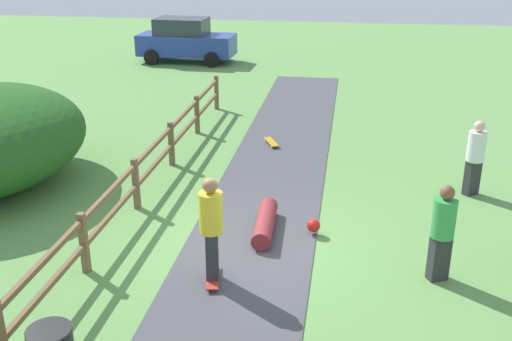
{
  "coord_description": "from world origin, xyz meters",
  "views": [
    {
      "loc": [
        1.66,
        -9.66,
        5.41
      ],
      "look_at": [
        -0.08,
        1.3,
        1.0
      ],
      "focal_mm": 42.21,
      "sensor_mm": 36.0,
      "label": 1
    }
  ],
  "objects_px": {
    "bystander_green": "(443,229)",
    "skater_fallen": "(269,223)",
    "parked_car_blue": "(185,40)",
    "skater_riding": "(211,225)",
    "skateboard_loose": "(271,142)",
    "bystander_white": "(475,155)"
  },
  "relations": [
    {
      "from": "parked_car_blue",
      "to": "skater_fallen",
      "type": "bearing_deg",
      "value": -69.42
    },
    {
      "from": "skater_riding",
      "to": "bystander_white",
      "type": "relative_size",
      "value": 1.09
    },
    {
      "from": "skater_riding",
      "to": "parked_car_blue",
      "type": "xyz_separation_m",
      "value": [
        -5.21,
        17.54,
        -0.09
      ]
    },
    {
      "from": "skater_riding",
      "to": "bystander_green",
      "type": "xyz_separation_m",
      "value": [
        3.69,
        0.67,
        -0.11
      ]
    },
    {
      "from": "skater_fallen",
      "to": "bystander_green",
      "type": "distance_m",
      "value": 3.32
    },
    {
      "from": "bystander_white",
      "to": "parked_car_blue",
      "type": "distance_m",
      "value": 16.55
    },
    {
      "from": "parked_car_blue",
      "to": "skater_riding",
      "type": "bearing_deg",
      "value": -73.47
    },
    {
      "from": "skateboard_loose",
      "to": "bystander_white",
      "type": "relative_size",
      "value": 0.48
    },
    {
      "from": "skater_riding",
      "to": "skateboard_loose",
      "type": "xyz_separation_m",
      "value": [
        0.04,
        6.97,
        -0.96
      ]
    },
    {
      "from": "bystander_white",
      "to": "bystander_green",
      "type": "bearing_deg",
      "value": -107.16
    },
    {
      "from": "skater_fallen",
      "to": "parked_car_blue",
      "type": "relative_size",
      "value": 0.38
    },
    {
      "from": "bystander_green",
      "to": "skater_fallen",
      "type": "bearing_deg",
      "value": 158.12
    },
    {
      "from": "bystander_green",
      "to": "skater_riding",
      "type": "bearing_deg",
      "value": -169.75
    },
    {
      "from": "skateboard_loose",
      "to": "bystander_green",
      "type": "relative_size",
      "value": 0.48
    },
    {
      "from": "skater_fallen",
      "to": "bystander_green",
      "type": "relative_size",
      "value": 0.96
    },
    {
      "from": "bystander_green",
      "to": "parked_car_blue",
      "type": "distance_m",
      "value": 19.07
    },
    {
      "from": "bystander_white",
      "to": "skateboard_loose",
      "type": "bearing_deg",
      "value": 151.62
    },
    {
      "from": "skater_riding",
      "to": "bystander_white",
      "type": "bearing_deg",
      "value": 42.2
    },
    {
      "from": "skateboard_loose",
      "to": "parked_car_blue",
      "type": "bearing_deg",
      "value": 116.4
    },
    {
      "from": "skater_riding",
      "to": "bystander_green",
      "type": "height_order",
      "value": "skater_riding"
    },
    {
      "from": "skateboard_loose",
      "to": "bystander_green",
      "type": "distance_m",
      "value": 7.33
    },
    {
      "from": "skater_riding",
      "to": "bystander_white",
      "type": "height_order",
      "value": "skater_riding"
    }
  ]
}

